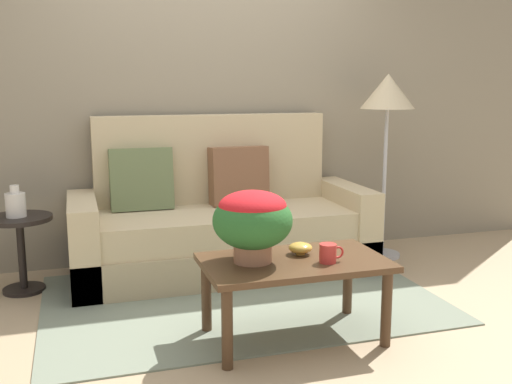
# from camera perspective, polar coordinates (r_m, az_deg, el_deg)

# --- Properties ---
(ground_plane) EXTENTS (14.00, 14.00, 0.00)m
(ground_plane) POSITION_cam_1_polar(r_m,az_deg,el_deg) (3.87, -1.05, -10.71)
(ground_plane) COLOR tan
(wall_back) EXTENTS (6.40, 0.12, 2.78)m
(wall_back) POSITION_cam_1_polar(r_m,az_deg,el_deg) (4.77, -5.18, 10.32)
(wall_back) COLOR gray
(wall_back) RESTS_ON ground
(area_rug) EXTENTS (2.50, 1.66, 0.01)m
(area_rug) POSITION_cam_1_polar(r_m,az_deg,el_deg) (3.96, -1.44, -10.17)
(area_rug) COLOR gray
(area_rug) RESTS_ON ground
(couch) EXTENTS (2.18, 0.85, 1.15)m
(couch) POSITION_cam_1_polar(r_m,az_deg,el_deg) (4.46, -3.46, -3.18)
(couch) COLOR tan
(couch) RESTS_ON ground
(coffee_table) EXTENTS (1.00, 0.59, 0.46)m
(coffee_table) POSITION_cam_1_polar(r_m,az_deg,el_deg) (3.27, 3.68, -7.58)
(coffee_table) COLOR #442D1B
(coffee_table) RESTS_ON ground
(side_table) EXTENTS (0.43, 0.43, 0.52)m
(side_table) POSITION_cam_1_polar(r_m,az_deg,el_deg) (4.30, -21.62, -4.27)
(side_table) COLOR black
(side_table) RESTS_ON ground
(floor_lamp) EXTENTS (0.42, 0.42, 1.46)m
(floor_lamp) POSITION_cam_1_polar(r_m,az_deg,el_deg) (4.79, 12.48, 8.45)
(floor_lamp) COLOR #B2B2B7
(floor_lamp) RESTS_ON ground
(potted_plant) EXTENTS (0.43, 0.43, 0.39)m
(potted_plant) POSITION_cam_1_polar(r_m,az_deg,el_deg) (3.14, -0.33, -2.58)
(potted_plant) COLOR #A36B4C
(potted_plant) RESTS_ON coffee_table
(coffee_mug) EXTENTS (0.14, 0.09, 0.10)m
(coffee_mug) POSITION_cam_1_polar(r_m,az_deg,el_deg) (3.20, 6.95, -5.84)
(coffee_mug) COLOR red
(coffee_mug) RESTS_ON coffee_table
(snack_bowl) EXTENTS (0.13, 0.13, 0.07)m
(snack_bowl) POSITION_cam_1_polar(r_m,az_deg,el_deg) (3.33, 4.28, -5.36)
(snack_bowl) COLOR gold
(snack_bowl) RESTS_ON coffee_table
(table_vase) EXTENTS (0.13, 0.13, 0.21)m
(table_vase) POSITION_cam_1_polar(r_m,az_deg,el_deg) (4.24, -22.04, -1.07)
(table_vase) COLOR silver
(table_vase) RESTS_ON side_table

